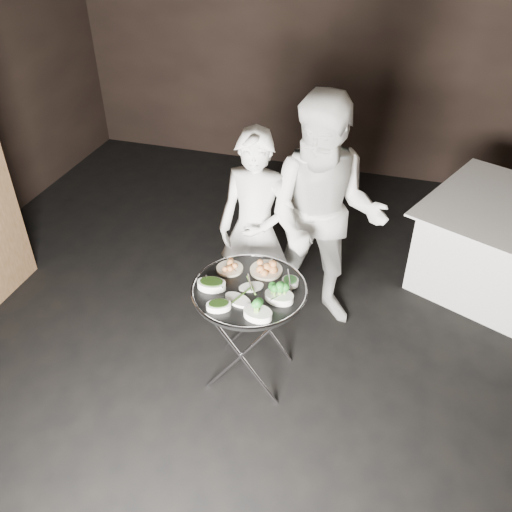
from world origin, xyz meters
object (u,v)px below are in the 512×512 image
(tray_stand, at_px, (250,329))
(dining_table, at_px, (507,248))
(waiter_right, at_px, (324,218))
(waiter_left, at_px, (256,231))
(serving_tray, at_px, (249,290))

(tray_stand, xyz_separation_m, dining_table, (1.77, 1.62, -0.05))
(waiter_right, xyz_separation_m, dining_table, (1.44, 0.86, -0.55))
(tray_stand, relative_size, dining_table, 0.58)
(waiter_left, relative_size, dining_table, 1.19)
(serving_tray, relative_size, dining_table, 0.56)
(serving_tray, bearing_deg, dining_table, 42.50)
(serving_tray, xyz_separation_m, waiter_right, (0.33, 0.77, 0.14))
(tray_stand, distance_m, waiter_left, 0.77)
(waiter_right, bearing_deg, waiter_left, -171.89)
(serving_tray, distance_m, waiter_right, 0.85)
(serving_tray, distance_m, waiter_left, 0.68)
(waiter_left, xyz_separation_m, dining_table, (1.93, 0.96, -0.41))
(tray_stand, bearing_deg, serving_tray, 153.43)
(serving_tray, bearing_deg, waiter_right, 66.69)
(serving_tray, xyz_separation_m, waiter_left, (-0.16, 0.66, 0.01))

